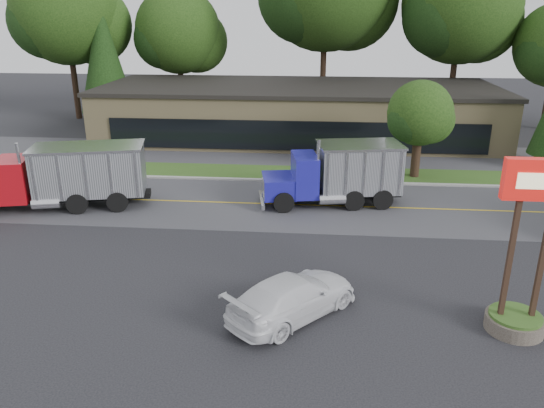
{
  "coord_description": "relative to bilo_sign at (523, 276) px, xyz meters",
  "views": [
    {
      "loc": [
        3.77,
        -18.46,
        10.12
      ],
      "look_at": [
        1.75,
        4.13,
        1.8
      ],
      "focal_mm": 35.0,
      "sensor_mm": 36.0,
      "label": 1
    }
  ],
  "objects": [
    {
      "name": "ground",
      "position": [
        -10.5,
        2.5,
        -2.02
      ],
      "size": [
        140.0,
        140.0,
        0.0
      ],
      "primitive_type": "plane",
      "color": "#313136",
      "rests_on": "ground"
    },
    {
      "name": "center_line",
      "position": [
        -10.5,
        11.5,
        -2.02
      ],
      "size": [
        60.0,
        0.12,
        0.01
      ],
      "primitive_type": "cube",
      "color": "gold",
      "rests_on": "ground"
    },
    {
      "name": "grass_verge",
      "position": [
        -10.5,
        17.5,
        -2.02
      ],
      "size": [
        60.0,
        3.4,
        0.03
      ],
      "primitive_type": "cube",
      "color": "#355A1E",
      "rests_on": "ground"
    },
    {
      "name": "curb",
      "position": [
        -10.5,
        15.7,
        -2.02
      ],
      "size": [
        60.0,
        0.3,
        0.12
      ],
      "primitive_type": "cube",
      "color": "#9E9E99",
      "rests_on": "ground"
    },
    {
      "name": "tree_far_a",
      "position": [
        -30.34,
        34.63,
        7.57
      ],
      "size": [
        10.54,
        9.92,
        15.03
      ],
      "color": "#382619",
      "rests_on": "ground"
    },
    {
      "name": "dump_truck_red",
      "position": [
        -20.23,
        10.06,
        -0.21
      ],
      "size": [
        10.08,
        4.68,
        3.36
      ],
      "rotation": [
        0.0,
        0.0,
        3.38
      ],
      "color": "black",
      "rests_on": "ground"
    },
    {
      "name": "rally_car",
      "position": [
        -7.44,
        0.25,
        -1.27
      ],
      "size": [
        5.02,
        5.24,
        1.5
      ],
      "primitive_type": "imported",
      "rotation": [
        0.0,
        0.0,
        2.41
      ],
      "color": "white",
      "rests_on": "ground"
    },
    {
      "name": "far_parking",
      "position": [
        -10.5,
        22.5,
        -2.02
      ],
      "size": [
        60.0,
        7.0,
        0.02
      ],
      "primitive_type": "cube",
      "color": "#4F4F54",
      "rests_on": "ground"
    },
    {
      "name": "tree_far_b",
      "position": [
        -20.37,
        36.6,
        5.84
      ],
      "size": [
        8.64,
        8.13,
        12.32
      ],
      "color": "#382619",
      "rests_on": "ground"
    },
    {
      "name": "bilo_sign",
      "position": [
        0.0,
        0.0,
        0.0
      ],
      "size": [
        2.2,
        1.9,
        5.95
      ],
      "color": "#6B6054",
      "rests_on": "ground"
    },
    {
      "name": "evergreen_left",
      "position": [
        -26.5,
        32.5,
        4.17
      ],
      "size": [
        4.96,
        4.96,
        11.26
      ],
      "color": "#382619",
      "rests_on": "ground"
    },
    {
      "name": "tree_verge",
      "position": [
        -0.43,
        17.55,
        1.89
      ],
      "size": [
        4.31,
        4.05,
        6.14
      ],
      "color": "#382619",
      "rests_on": "ground"
    },
    {
      "name": "tree_far_d",
      "position": [
        5.67,
        35.63,
        8.09
      ],
      "size": [
        11.11,
        10.45,
        15.84
      ],
      "color": "#382619",
      "rests_on": "ground"
    },
    {
      "name": "road",
      "position": [
        -10.5,
        11.5,
        -2.02
      ],
      "size": [
        60.0,
        8.0,
        0.02
      ],
      "primitive_type": "cube",
      "color": "#4F4F54",
      "rests_on": "ground"
    },
    {
      "name": "strip_mall",
      "position": [
        -8.5,
        28.5,
        -0.02
      ],
      "size": [
        32.0,
        12.0,
        4.0
      ],
      "primitive_type": "cube",
      "color": "tan",
      "rests_on": "ground"
    },
    {
      "name": "dump_truck_blue",
      "position": [
        -5.52,
        11.97,
        -0.22
      ],
      "size": [
        7.79,
        3.83,
        3.36
      ],
      "rotation": [
        0.0,
        0.0,
        3.32
      ],
      "color": "black",
      "rests_on": "ground"
    }
  ]
}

